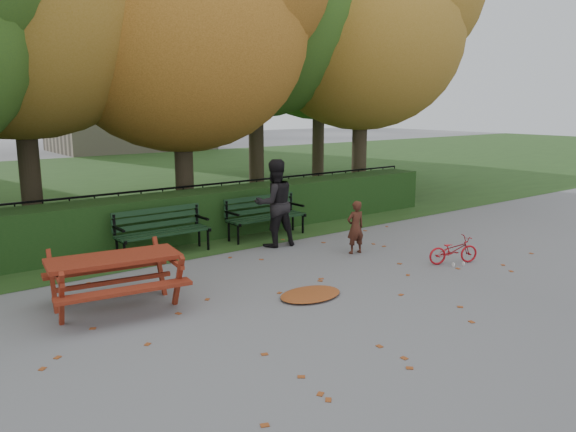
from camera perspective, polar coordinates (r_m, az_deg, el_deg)
ground at (r=8.80m, az=5.68°, el=-7.52°), size 90.00×90.00×0.00m
grass_strip at (r=21.05m, az=-21.36°, el=2.82°), size 90.00×90.00×0.00m
building_right at (r=36.85m, az=-16.09°, el=15.83°), size 9.00×6.00×12.00m
hedge at (r=12.23m, az=-8.82°, el=0.18°), size 13.00×0.90×1.00m
iron_fence at (r=12.92m, az=-10.53°, el=0.89°), size 14.00×0.04×1.02m
tree_c at (r=13.83m, az=-9.27°, el=19.45°), size 6.30×6.00×8.00m
tree_e at (r=17.17m, az=8.95°, el=18.72°), size 6.09×5.80×8.16m
tree_g at (r=21.31m, az=4.35°, el=18.14°), size 6.30×6.00×8.55m
bench_left at (r=10.96m, az=-12.76°, el=-1.16°), size 1.80×0.57×0.88m
bench_right at (r=12.13m, az=-2.44°, el=0.31°), size 1.80×0.57×0.88m
picnic_table at (r=8.21m, az=-17.23°, el=-5.08°), size 1.95×1.66×0.86m
leaf_pile at (r=8.49m, az=2.29°, el=-7.95°), size 1.12×0.87×0.07m
leaf_scatter at (r=9.01m, az=4.36°, el=-7.01°), size 9.00×5.70×0.01m
child at (r=10.82m, az=6.87°, el=-1.14°), size 0.41×0.30×1.03m
adult at (r=11.25m, az=-1.38°, el=1.32°), size 0.95×0.79×1.76m
bicycle at (r=10.55m, az=16.44°, el=-3.34°), size 1.00×0.67×0.50m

